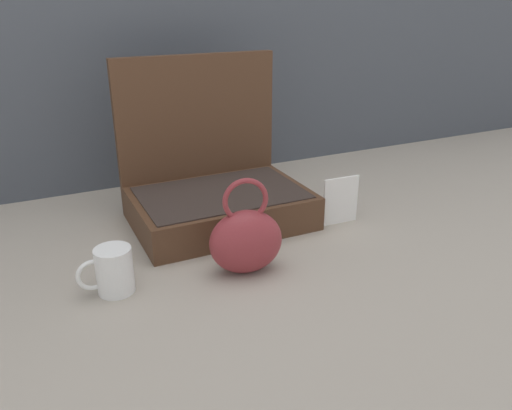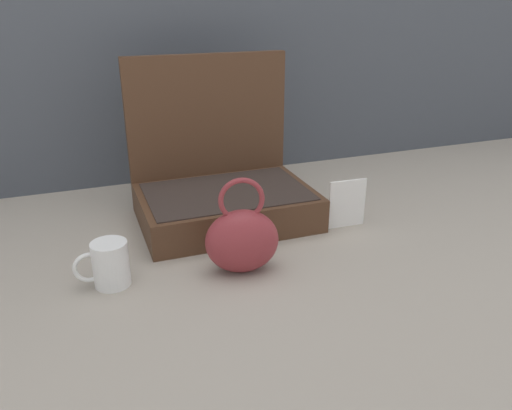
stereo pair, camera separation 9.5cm
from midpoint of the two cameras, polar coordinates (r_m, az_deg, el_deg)
name	(u,v)px [view 1 (the left image)]	position (r m, az deg, el deg)	size (l,w,h in m)	color
ground_plane	(258,246)	(1.21, -2.02, -4.73)	(6.00, 6.00, 0.00)	#9E9384
open_suitcase	(215,187)	(1.34, -6.71, 2.04)	(0.44, 0.32, 0.42)	#4C301E
teal_pouch_handbag	(246,240)	(1.08, -3.69, -3.99)	(0.17, 0.12, 0.22)	maroon
coffee_mug	(113,271)	(1.07, -18.30, -7.10)	(0.11, 0.07, 0.10)	white
info_card_left	(340,201)	(1.32, 7.48, 0.47)	(0.10, 0.01, 0.13)	white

